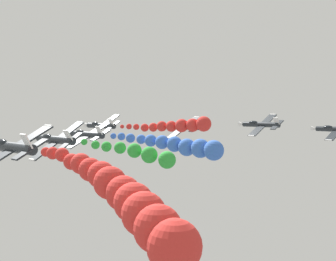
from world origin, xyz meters
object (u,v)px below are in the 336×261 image
(airplane_left_inner, at_px, (86,134))
(airplane_high_slot, at_px, (335,129))
(airplane_right_inner, at_px, (182,127))
(airplane_left_outer, at_px, (55,139))
(airplane_lead, at_px, (100,126))
(airplane_right_outer, at_px, (260,124))
(airplane_trailing, at_px, (11,147))

(airplane_left_inner, height_order, airplane_high_slot, airplane_high_slot)
(airplane_left_inner, relative_size, airplane_high_slot, 1.00)
(airplane_right_inner, xyz_separation_m, airplane_left_outer, (-36.09, -9.69, -0.56))
(airplane_lead, height_order, airplane_left_outer, airplane_lead)
(airplane_right_outer, height_order, airplane_trailing, airplane_right_outer)
(airplane_right_inner, bearing_deg, airplane_trailing, -155.57)
(airplane_lead, height_order, airplane_right_outer, airplane_right_outer)
(airplane_lead, bearing_deg, airplane_left_inner, -134.18)
(airplane_right_inner, xyz_separation_m, airplane_trailing, (-48.57, -22.06, -0.15))
(airplane_left_inner, bearing_deg, airplane_high_slot, -23.51)
(airplane_right_outer, distance_m, airplane_high_slot, 16.36)
(airplane_lead, relative_size, airplane_left_inner, 1.00)
(airplane_right_inner, height_order, airplane_right_outer, airplane_right_outer)
(airplane_lead, bearing_deg, airplane_right_outer, -42.43)
(airplane_right_inner, bearing_deg, airplane_left_inner, -178.88)
(airplane_right_inner, distance_m, airplane_left_outer, 37.37)
(airplane_right_inner, relative_size, airplane_trailing, 1.00)
(airplane_lead, xyz_separation_m, airplane_left_inner, (-12.17, -12.53, -0.89))
(airplane_lead, bearing_deg, airplane_high_slot, -42.44)
(airplane_lead, distance_m, airplane_trailing, 49.84)
(airplane_lead, height_order, airplane_trailing, airplane_lead)
(airplane_high_slot, bearing_deg, airplane_left_inner, 156.49)
(airplane_lead, distance_m, airplane_left_inner, 17.49)
(airplane_right_outer, bearing_deg, airplane_lead, 137.57)
(airplane_right_inner, relative_size, airplane_left_outer, 1.00)
(airplane_left_inner, distance_m, airplane_trailing, 32.41)
(airplane_left_inner, distance_m, airplane_left_outer, 14.88)
(airplane_left_inner, xyz_separation_m, airplane_right_outer, (37.33, -10.46, 1.10))
(airplane_left_outer, relative_size, airplane_high_slot, 1.00)
(airplane_lead, xyz_separation_m, airplane_left_outer, (-23.85, -21.74, -0.79))
(airplane_left_outer, bearing_deg, airplane_right_outer, -1.46)
(airplane_left_outer, bearing_deg, airplane_lead, 42.35)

